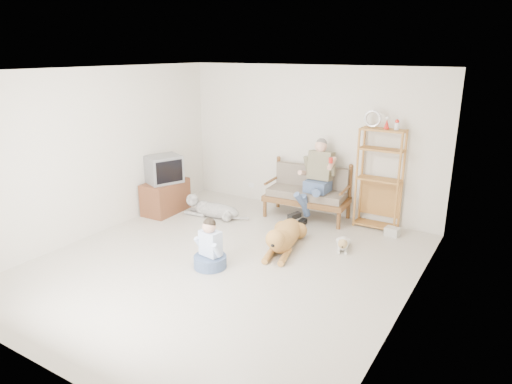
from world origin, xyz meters
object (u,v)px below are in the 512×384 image
Objects in this scene: loveseat at (309,191)px; golden_retriever at (284,236)px; tv_stand at (165,197)px; etagere at (379,178)px.

golden_retriever is (0.30, -1.52, -0.28)m from loveseat.
tv_stand is at bearing -158.49° from loveseat.
golden_retriever is at bearing -9.12° from tv_stand.
etagere is 2.19× the size of tv_stand.
tv_stand reaches higher than golden_retriever.
tv_stand is (-2.40, -1.19, -0.19)m from loveseat.
loveseat reaches higher than tv_stand.
loveseat reaches higher than golden_retriever.
loveseat is at bearing 87.42° from golden_retriever.
etagere is 2.01m from golden_retriever.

